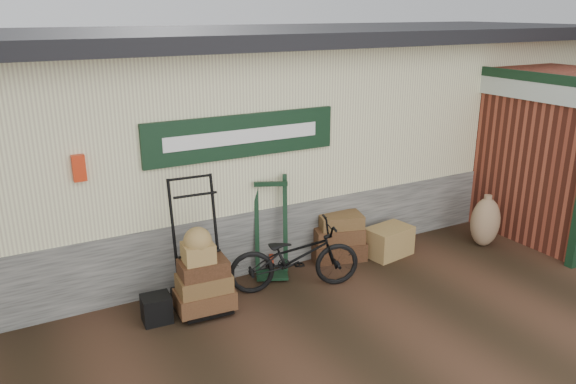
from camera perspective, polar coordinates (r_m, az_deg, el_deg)
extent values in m
plane|color=black|center=(7.16, 1.28, -10.96)|extent=(80.00, 80.00, 0.00)
cube|color=#4C4C47|center=(9.26, -7.24, -1.15)|extent=(14.00, 3.54, 0.90)
cube|color=#C3B98F|center=(8.88, -7.63, 8.03)|extent=(14.00, 3.50, 2.10)
cube|color=black|center=(8.61, -7.57, 15.43)|extent=(14.40, 4.10, 0.20)
cube|color=black|center=(7.15, -4.61, 5.70)|extent=(2.60, 0.06, 0.55)
cube|color=white|center=(7.12, -4.50, 5.65)|extent=(2.10, 0.01, 0.18)
cube|color=red|center=(6.65, -20.48, 2.31)|extent=(0.14, 0.10, 0.30)
cube|color=maroon|center=(10.49, 20.72, 4.94)|extent=(1.60, 4.50, 2.60)
cube|color=#194C2D|center=(9.07, 22.78, 9.57)|extent=(0.04, 2.40, 0.28)
cube|color=black|center=(9.04, 22.94, 10.82)|extent=(0.05, 2.50, 0.14)
cube|color=olive|center=(8.44, 10.20, -4.94)|extent=(0.73, 0.54, 0.44)
cube|color=black|center=(6.83, -13.21, -11.48)|extent=(0.35, 0.30, 0.33)
imported|color=black|center=(7.24, 0.69, -6.22)|extent=(1.04, 1.81, 0.99)
ellipsoid|color=olive|center=(9.09, 19.40, -2.89)|extent=(0.49, 0.41, 0.77)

